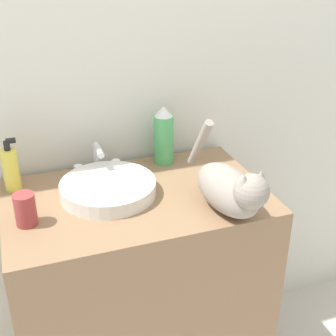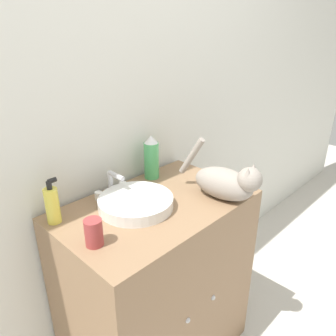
% 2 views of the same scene
% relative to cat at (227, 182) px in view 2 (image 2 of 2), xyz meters
% --- Properties ---
extents(wall_back, '(6.00, 0.05, 2.50)m').
position_rel_cat_xyz_m(wall_back, '(-0.24, 0.49, 0.28)').
color(wall_back, silver).
rests_on(wall_back, ground_plane).
extents(vanity_cabinet, '(0.84, 0.54, 0.89)m').
position_rel_cat_xyz_m(vanity_cabinet, '(-0.24, 0.19, -0.53)').
color(vanity_cabinet, '#8C6B4C').
rests_on(vanity_cabinet, ground_plane).
extents(sink_basin, '(0.31, 0.31, 0.05)m').
position_rel_cat_xyz_m(sink_basin, '(-0.32, 0.22, -0.06)').
color(sink_basin, white).
rests_on(sink_basin, vanity_cabinet).
extents(faucet, '(0.16, 0.11, 0.12)m').
position_rel_cat_xyz_m(faucet, '(-0.32, 0.38, -0.03)').
color(faucet, silver).
rests_on(faucet, vanity_cabinet).
extents(cat, '(0.17, 0.40, 0.25)m').
position_rel_cat_xyz_m(cat, '(0.00, 0.00, 0.00)').
color(cat, gray).
rests_on(cat, vanity_cabinet).
extents(soap_bottle, '(0.06, 0.05, 0.18)m').
position_rel_cat_xyz_m(soap_bottle, '(-0.61, 0.36, -0.01)').
color(soap_bottle, '#EADB4C').
rests_on(soap_bottle, vanity_cabinet).
extents(spray_bottle, '(0.07, 0.07, 0.22)m').
position_rel_cat_xyz_m(spray_bottle, '(-0.08, 0.39, 0.02)').
color(spray_bottle, '#4CB266').
rests_on(spray_bottle, vanity_cabinet).
extents(cup, '(0.06, 0.06, 0.10)m').
position_rel_cat_xyz_m(cup, '(-0.58, 0.13, -0.03)').
color(cup, '#9E3838').
rests_on(cup, vanity_cabinet).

